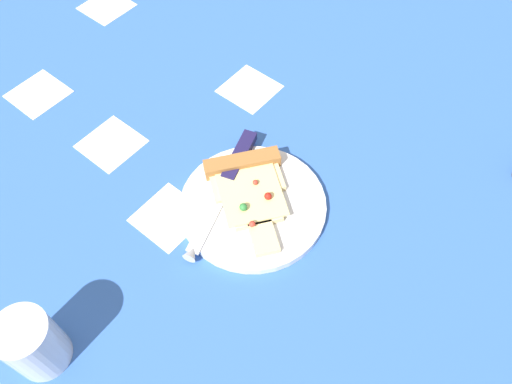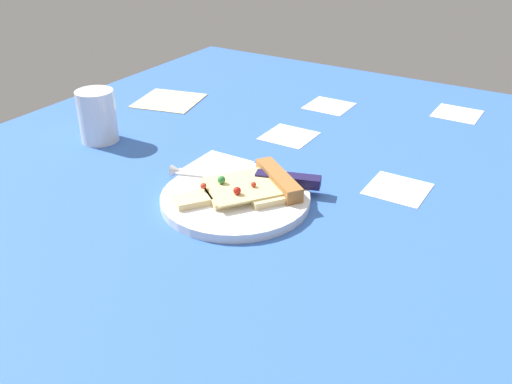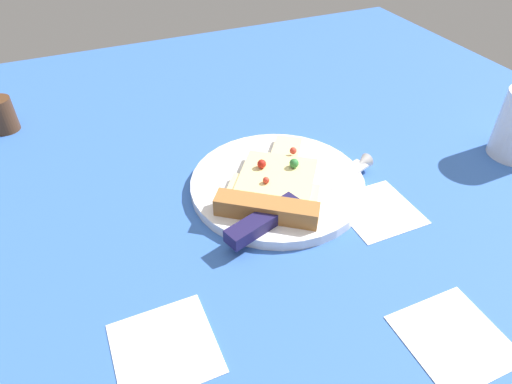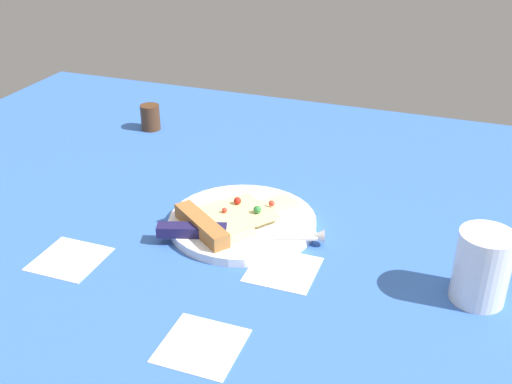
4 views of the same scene
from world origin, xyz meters
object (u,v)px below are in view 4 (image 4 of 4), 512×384
(plate, at_px, (243,222))
(pepper_shaker, at_px, (150,117))
(drinking_glass, at_px, (482,267))
(pizza_slice, at_px, (228,219))
(knife, at_px, (224,232))

(plate, distance_m, pepper_shaker, 0.44)
(drinking_glass, bearing_deg, pepper_shaker, -118.71)
(plate, height_order, drinking_glass, drinking_glass)
(pizza_slice, height_order, pepper_shaker, pepper_shaker)
(plate, xyz_separation_m, drinking_glass, (0.06, 0.34, 0.04))
(knife, bearing_deg, pizza_slice, 174.86)
(knife, xyz_separation_m, drinking_glass, (0.01, 0.35, 0.03))
(pizza_slice, distance_m, drinking_glass, 0.36)
(pizza_slice, bearing_deg, drinking_glass, 29.70)
(plate, relative_size, drinking_glass, 2.33)
(plate, xyz_separation_m, pepper_shaker, (-0.30, -0.32, 0.02))
(plate, distance_m, pizza_slice, 0.03)
(drinking_glass, bearing_deg, plate, -100.53)
(pizza_slice, xyz_separation_m, drinking_glass, (0.04, 0.36, 0.03))
(knife, bearing_deg, plate, 154.16)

